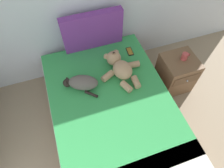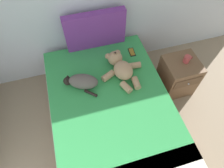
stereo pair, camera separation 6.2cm
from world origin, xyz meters
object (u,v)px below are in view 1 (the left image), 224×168
mug (185,56)px  teddy_bear (120,67)px  cat (82,83)px  nightstand (176,73)px  cell_phone (130,51)px  patterned_cushion (93,31)px  bed (112,112)px

mug → teddy_bear: bearing=174.2°
cat → nightstand: bearing=-1.4°
cell_phone → patterned_cushion: bearing=146.9°
nightstand → mug: (0.04, 0.01, 0.32)m
bed → nightstand: size_ratio=3.64×
bed → nightstand: bearing=14.9°
patterned_cushion → nightstand: 1.28m
cat → nightstand: cat is taller
cat → cell_phone: bearing=24.7°
patterned_cushion → cat: size_ratio=1.87×
cell_phone → mug: bearing=-30.3°
patterned_cushion → nightstand: patterned_cushion is taller
bed → cell_phone: bearing=53.8°
cat → nightstand: 1.35m
bed → teddy_bear: bearing=58.6°
nightstand → bed: bearing=-165.1°
cat → mug: bearing=-0.7°
nightstand → teddy_bear: bearing=172.9°
nightstand → patterned_cushion: bearing=147.0°
cell_phone → mug: (0.61, -0.35, 0.05)m
cat → mug: cat is taller
teddy_bear → mug: bearing=-5.8°
patterned_cushion → cat: (-0.32, -0.61, -0.18)m
cell_phone → nightstand: same height
patterned_cushion → cat: patterned_cushion is taller
cat → mug: 1.34m
cell_phone → nightstand: 0.73m
cat → nightstand: size_ratio=0.77×
teddy_bear → cell_phone: teddy_bear is taller
nightstand → mug: 0.32m
bed → patterned_cushion: size_ratio=2.53×
bed → cell_phone: (0.47, 0.65, 0.27)m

